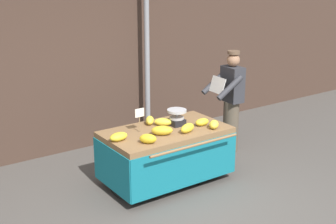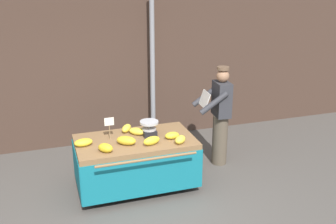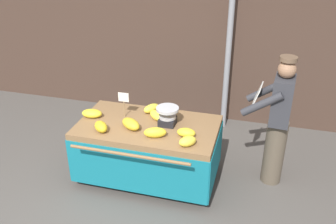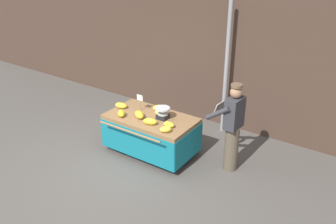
# 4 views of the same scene
# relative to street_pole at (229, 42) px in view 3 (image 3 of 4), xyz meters

# --- Properties ---
(street_pole) EXTENTS (0.09, 0.09, 2.89)m
(street_pole) POSITION_rel_street_pole_xyz_m (0.00, 0.00, 0.00)
(street_pole) COLOR gray
(street_pole) RESTS_ON ground
(banana_cart) EXTENTS (1.77, 1.20, 0.81)m
(banana_cart) POSITION_rel_street_pole_xyz_m (-0.76, -1.68, -0.86)
(banana_cart) COLOR olive
(banana_cart) RESTS_ON ground
(weighing_scale) EXTENTS (0.28, 0.28, 0.24)m
(weighing_scale) POSITION_rel_street_pole_xyz_m (-0.52, -1.61, -0.52)
(weighing_scale) COLOR black
(weighing_scale) RESTS_ON banana_cart
(price_sign) EXTENTS (0.14, 0.01, 0.34)m
(price_sign) POSITION_rel_street_pole_xyz_m (-1.12, -1.56, -0.39)
(price_sign) COLOR #997A51
(price_sign) RESTS_ON banana_cart
(banana_bunch_0) EXTENTS (0.28, 0.19, 0.11)m
(banana_bunch_0) POSITION_rel_street_pole_xyz_m (-1.52, -1.68, -0.58)
(banana_bunch_0) COLOR yellow
(banana_bunch_0) RESTS_ON banana_cart
(banana_bunch_1) EXTENTS (0.22, 0.14, 0.10)m
(banana_bunch_1) POSITION_rel_street_pole_xyz_m (-0.24, -1.83, -0.59)
(banana_bunch_1) COLOR yellow
(banana_bunch_1) RESTS_ON banana_cart
(banana_bunch_2) EXTENTS (0.24, 0.24, 0.11)m
(banana_bunch_2) POSITION_rel_street_pole_xyz_m (-0.18, -2.02, -0.58)
(banana_bunch_2) COLOR yellow
(banana_bunch_2) RESTS_ON banana_cart
(banana_bunch_3) EXTENTS (0.29, 0.20, 0.12)m
(banana_bunch_3) POSITION_rel_street_pole_xyz_m (-0.58, -1.94, -0.58)
(banana_bunch_3) COLOR yellow
(banana_bunch_3) RESTS_ON banana_cart
(banana_bunch_4) EXTENTS (0.26, 0.26, 0.12)m
(banana_bunch_4) POSITION_rel_street_pole_xyz_m (-1.25, -1.98, -0.58)
(banana_bunch_4) COLOR gold
(banana_bunch_4) RESTS_ON banana_cart
(banana_bunch_5) EXTENTS (0.24, 0.27, 0.11)m
(banana_bunch_5) POSITION_rel_street_pole_xyz_m (-0.82, -1.34, -0.58)
(banana_bunch_5) COLOR yellow
(banana_bunch_5) RESTS_ON banana_cart
(banana_bunch_6) EXTENTS (0.29, 0.28, 0.11)m
(banana_bunch_6) POSITION_rel_street_pole_xyz_m (-0.69, -1.51, -0.58)
(banana_bunch_6) COLOR yellow
(banana_bunch_6) RESTS_ON banana_cart
(banana_bunch_7) EXTENTS (0.33, 0.29, 0.13)m
(banana_bunch_7) POSITION_rel_street_pole_xyz_m (-0.93, -1.82, -0.58)
(banana_bunch_7) COLOR gold
(banana_bunch_7) RESTS_ON banana_cart
(vendor_person) EXTENTS (0.60, 0.55, 1.71)m
(vendor_person) POSITION_rel_street_pole_xyz_m (0.80, -1.31, -0.57)
(vendor_person) COLOR brown
(vendor_person) RESTS_ON ground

